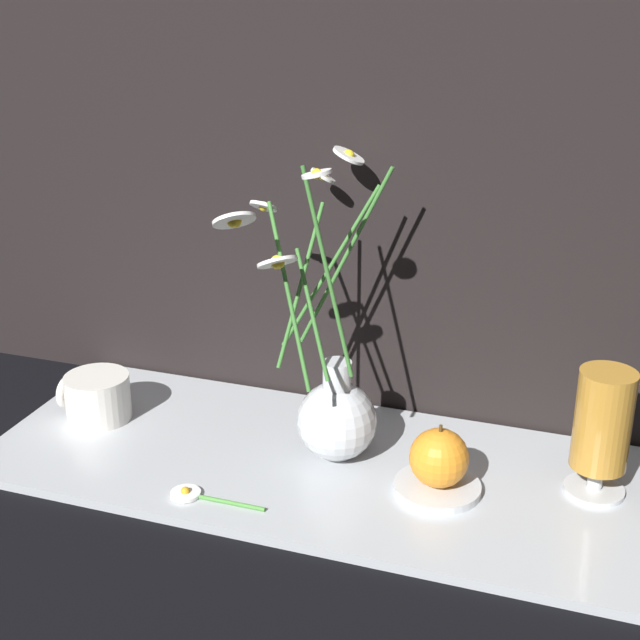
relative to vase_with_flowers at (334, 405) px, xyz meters
name	(u,v)px	position (x,y,z in m)	size (l,w,h in m)	color
ground_plane	(315,469)	(-0.02, -0.02, -0.08)	(6.00, 6.00, 0.00)	black
shelf	(315,465)	(-0.02, -0.02, -0.08)	(0.82, 0.33, 0.01)	#B2B7BC
vase_with_flowers	(334,405)	(0.00, 0.00, 0.00)	(0.17, 0.25, 0.38)	silver
yellow_mug	(97,397)	(-0.34, -0.01, -0.04)	(0.10, 0.09, 0.06)	silver
tea_glass	(602,425)	(0.31, 0.02, 0.02)	(0.07, 0.07, 0.16)	silver
saucer_plate	(437,487)	(0.14, -0.04, -0.07)	(0.10, 0.10, 0.01)	silver
orange_fruit	(439,458)	(0.14, -0.04, -0.03)	(0.07, 0.07, 0.08)	orange
loose_daisy	(196,495)	(-0.12, -0.14, -0.07)	(0.12, 0.04, 0.01)	#4C8E3D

